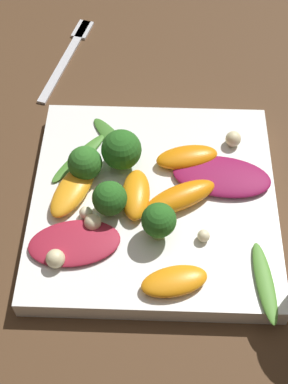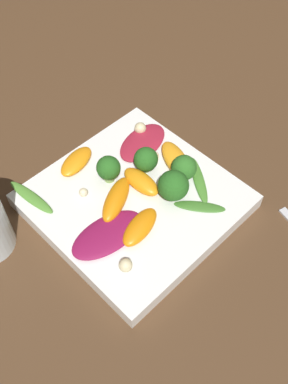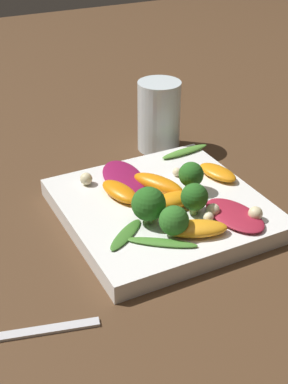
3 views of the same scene
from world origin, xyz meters
TOP-DOWN VIEW (x-y plane):
  - ground_plane at (0.00, 0.00)m, footprint 2.40×2.40m
  - plate at (0.00, 0.00)m, footprint 0.25×0.25m
  - fork at (0.12, -0.25)m, footprint 0.06×0.17m
  - radicchio_leaf_0 at (-0.07, -0.02)m, footprint 0.11×0.07m
  - radicchio_leaf_1 at (0.08, 0.06)m, footprint 0.10×0.07m
  - orange_segment_0 at (0.02, 0.01)m, footprint 0.03×0.06m
  - orange_segment_1 at (-0.02, 0.10)m, footprint 0.07×0.05m
  - orange_segment_2 at (0.08, 0.00)m, footprint 0.06×0.08m
  - orange_segment_3 at (-0.03, -0.05)m, footprint 0.07×0.04m
  - orange_segment_4 at (-0.03, 0.01)m, footprint 0.08×0.06m
  - broccoli_floret_0 at (0.04, -0.04)m, footprint 0.04×0.04m
  - broccoli_floret_1 at (0.04, 0.02)m, footprint 0.04×0.04m
  - broccoli_floret_2 at (-0.01, 0.05)m, footprint 0.03×0.03m
  - broccoli_floret_3 at (0.07, -0.02)m, footprint 0.04×0.04m
  - arugula_sprig_0 at (0.08, -0.05)m, footprint 0.06×0.08m
  - arugula_sprig_1 at (0.05, -0.08)m, footprint 0.06×0.07m
  - arugula_sprig_2 at (-0.11, 0.10)m, footprint 0.03×0.09m
  - macadamia_nut_0 at (0.06, 0.04)m, footprint 0.02×0.02m
  - macadamia_nut_1 at (-0.05, 0.05)m, footprint 0.01×0.01m
  - macadamia_nut_2 at (0.07, 0.03)m, footprint 0.01×0.01m
  - macadamia_nut_3 at (0.09, 0.08)m, footprint 0.02×0.02m
  - macadamia_nut_4 at (-0.09, -0.07)m, footprint 0.02×0.02m

SIDE VIEW (x-z plane):
  - ground_plane at x=0.00m, z-range 0.00..0.00m
  - fork at x=0.12m, z-range 0.00..0.01m
  - plate at x=0.00m, z-range 0.00..0.02m
  - arugula_sprig_1 at x=0.05m, z-range 0.02..0.03m
  - arugula_sprig_0 at x=0.08m, z-range 0.02..0.03m
  - arugula_sprig_2 at x=-0.11m, z-range 0.02..0.03m
  - radicchio_leaf_1 at x=0.08m, z-range 0.02..0.03m
  - radicchio_leaf_0 at x=-0.07m, z-range 0.02..0.03m
  - macadamia_nut_1 at x=-0.05m, z-range 0.02..0.04m
  - macadamia_nut_2 at x=0.07m, z-range 0.02..0.04m
  - orange_segment_1 at x=-0.02m, z-range 0.02..0.04m
  - orange_segment_2 at x=0.08m, z-range 0.02..0.04m
  - orange_segment_3 at x=-0.03m, z-range 0.02..0.04m
  - macadamia_nut_0 at x=0.06m, z-range 0.02..0.04m
  - macadamia_nut_4 at x=-0.09m, z-range 0.02..0.04m
  - macadamia_nut_3 at x=0.09m, z-range 0.02..0.04m
  - orange_segment_0 at x=0.02m, z-range 0.02..0.04m
  - orange_segment_4 at x=-0.03m, z-range 0.02..0.04m
  - broccoli_floret_3 at x=0.07m, z-range 0.02..0.06m
  - broccoli_floret_1 at x=0.04m, z-range 0.03..0.07m
  - broccoli_floret_2 at x=-0.01m, z-range 0.03..0.07m
  - broccoli_floret_0 at x=0.04m, z-range 0.03..0.07m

